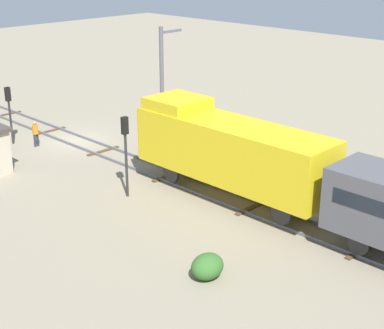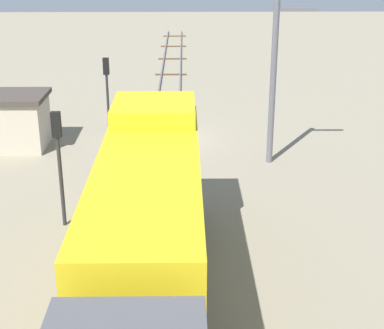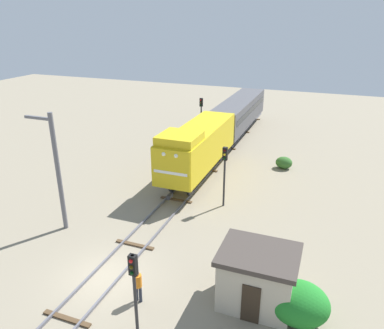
{
  "view_description": "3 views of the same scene",
  "coord_description": "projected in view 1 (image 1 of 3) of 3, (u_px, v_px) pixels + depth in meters",
  "views": [
    {
      "loc": [
        21.19,
        31.83,
        12.46
      ],
      "look_at": [
        1.49,
        12.45,
        2.02
      ],
      "focal_mm": 55.0,
      "sensor_mm": 36.0,
      "label": 1
    },
    {
      "loc": [
        -1.04,
        29.01,
        9.96
      ],
      "look_at": [
        -1.28,
        10.05,
        2.54
      ],
      "focal_mm": 55.0,
      "sensor_mm": 36.0,
      "label": 2
    },
    {
      "loc": [
        9.66,
        -12.94,
        12.41
      ],
      "look_at": [
        0.1,
        12.05,
        1.7
      ],
      "focal_mm": 35.0,
      "sensor_mm": 36.0,
      "label": 3
    }
  ],
  "objects": [
    {
      "name": "railway_track",
      "position": [
        75.0,
        140.0,
        39.38
      ],
      "size": [
        2.4,
        73.01,
        0.16
      ],
      "color": "#595960",
      "rests_on": "ground"
    },
    {
      "name": "catenary_mast",
      "position": [
        163.0,
        79.0,
        39.28
      ],
      "size": [
        1.94,
        0.28,
        7.39
      ],
      "color": "#595960",
      "rests_on": "ground"
    },
    {
      "name": "ground_plane",
      "position": [
        75.0,
        141.0,
        39.41
      ],
      "size": [
        109.52,
        109.52,
        0.0
      ],
      "primitive_type": "plane",
      "color": "gray"
    },
    {
      "name": "locomotive",
      "position": [
        229.0,
        149.0,
        29.53
      ],
      "size": [
        2.9,
        11.6,
        4.6
      ],
      "color": "gold",
      "rests_on": "railway_track"
    },
    {
      "name": "bush_near",
      "position": [
        207.0,
        266.0,
        23.14
      ],
      "size": [
        1.42,
        1.16,
        1.03
      ],
      "primitive_type": "ellipsoid",
      "color": "#305F26",
      "rests_on": "ground"
    },
    {
      "name": "traffic_signal_near",
      "position": [
        9.0,
        105.0,
        37.98
      ],
      "size": [
        0.32,
        0.34,
        3.81
      ],
      "color": "#262628",
      "rests_on": "ground"
    },
    {
      "name": "traffic_signal_mid",
      "position": [
        125.0,
        142.0,
        29.8
      ],
      "size": [
        0.32,
        0.34,
        4.32
      ],
      "color": "#262628",
      "rests_on": "ground"
    },
    {
      "name": "worker_near_track",
      "position": [
        35.0,
        132.0,
        38.05
      ],
      "size": [
        0.38,
        0.38,
        1.7
      ],
      "rotation": [
        0.0,
        0.0,
        4.19
      ],
      "color": "#262B38",
      "rests_on": "ground"
    }
  ]
}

